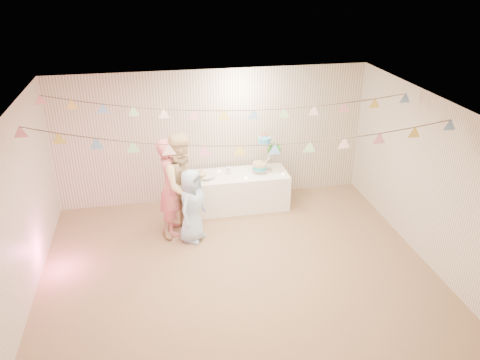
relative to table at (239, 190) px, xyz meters
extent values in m
plane|color=#7F6144|center=(-0.41, -1.99, -0.35)|extent=(6.00, 6.00, 0.00)
plane|color=silver|center=(-0.41, -1.99, 2.25)|extent=(6.00, 6.00, 0.00)
plane|color=silver|center=(-0.41, 0.51, 0.95)|extent=(6.00, 6.00, 0.00)
plane|color=silver|center=(-0.41, -4.49, 0.95)|extent=(6.00, 6.00, 0.00)
plane|color=silver|center=(-3.41, -1.99, 0.95)|extent=(5.00, 5.00, 0.00)
plane|color=silver|center=(2.59, -1.99, 0.95)|extent=(5.00, 5.00, 0.00)
cube|color=white|center=(0.00, 0.00, 0.00)|extent=(1.87, 0.75, 0.70)
cylinder|color=white|center=(-0.63, -0.05, 0.41)|extent=(0.36, 0.36, 0.02)
imported|color=#CC6A6E|center=(-1.30, -0.67, 0.53)|extent=(0.45, 0.66, 1.76)
imported|color=#D4B682|center=(-1.09, -0.73, 0.58)|extent=(1.14, 1.08, 1.86)
imported|color=#9FC1E1|center=(-0.99, -1.00, 0.30)|extent=(0.70, 0.76, 1.31)
cylinder|color=#FFD88C|center=(-0.80, -0.15, 0.37)|extent=(0.04, 0.04, 0.03)
cylinder|color=#FFD88C|center=(-0.35, 0.18, 0.37)|extent=(0.04, 0.04, 0.03)
cylinder|color=#FFD88C|center=(0.10, -0.22, 0.37)|extent=(0.04, 0.04, 0.03)
cylinder|color=#FFD88C|center=(0.35, 0.22, 0.37)|extent=(0.04, 0.04, 0.03)
cylinder|color=#FFD88C|center=(0.82, -0.18, 0.37)|extent=(0.04, 0.04, 0.03)
camera|label=1|loc=(-1.52, -7.92, 4.07)|focal=35.00mm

